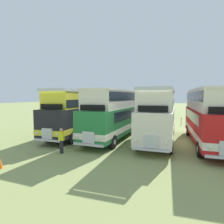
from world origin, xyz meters
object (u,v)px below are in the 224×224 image
object	(u,v)px
bus_first_in_row	(79,112)
marshal_person	(61,140)
bus_second_in_row	(117,111)
bus_fourth_in_row	(209,114)
bus_third_in_row	(159,114)

from	to	relation	value
bus_first_in_row	marshal_person	xyz separation A→B (m)	(1.97, -5.88, -1.47)
bus_first_in_row	bus_second_in_row	xyz separation A→B (m)	(3.92, 0.27, 0.12)
bus_first_in_row	marshal_person	world-z (taller)	bus_first_in_row
bus_fourth_in_row	marshal_person	bearing A→B (deg)	-148.14
bus_first_in_row	bus_third_in_row	distance (m)	7.83
bus_second_in_row	bus_fourth_in_row	world-z (taller)	same
marshal_person	bus_fourth_in_row	bearing A→B (deg)	31.86
bus_third_in_row	bus_fourth_in_row	bearing A→B (deg)	-1.07
bus_third_in_row	bus_second_in_row	bearing A→B (deg)	179.77
bus_first_in_row	marshal_person	size ratio (longest dim) A/B	5.87
bus_fourth_in_row	bus_second_in_row	bearing A→B (deg)	179.35
bus_third_in_row	bus_fourth_in_row	distance (m)	3.91
bus_second_in_row	bus_first_in_row	bearing A→B (deg)	-176.06
bus_second_in_row	bus_fourth_in_row	bearing A→B (deg)	-0.65
bus_first_in_row	bus_third_in_row	xyz separation A→B (m)	(7.82, 0.25, 0.00)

